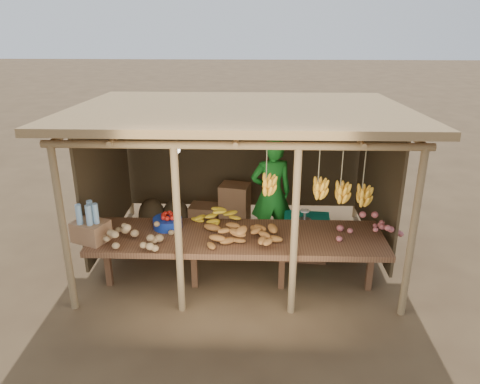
{
  "coord_description": "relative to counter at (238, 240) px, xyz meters",
  "views": [
    {
      "loc": [
        0.2,
        -6.54,
        3.63
      ],
      "look_at": [
        0.0,
        0.0,
        1.05
      ],
      "focal_mm": 35.0,
      "sensor_mm": 36.0,
      "label": 1
    }
  ],
  "objects": [
    {
      "name": "tomato_basin",
      "position": [
        -0.98,
        0.22,
        0.15
      ],
      "size": [
        0.4,
        0.4,
        0.21
      ],
      "rotation": [
        0.0,
        0.0,
        -0.2
      ],
      "color": "navy",
      "rests_on": "counter"
    },
    {
      "name": "stall_structure",
      "position": [
        0.07,
        1.02,
        1.19
      ],
      "size": [
        4.7,
        3.5,
        2.43
      ],
      "color": "#91724B",
      "rests_on": "ground"
    },
    {
      "name": "bottle_box",
      "position": [
        -1.9,
        -0.2,
        0.27
      ],
      "size": [
        0.52,
        0.47,
        0.53
      ],
      "color": "#996944",
      "rests_on": "counter"
    },
    {
      "name": "burlap_sacks",
      "position": [
        -1.37,
        1.86,
        -0.46
      ],
      "size": [
        0.89,
        0.47,
        0.63
      ],
      "color": "#4A3A22",
      "rests_on": "ground"
    },
    {
      "name": "banana_pile",
      "position": [
        -0.31,
        0.34,
        0.24
      ],
      "size": [
        0.67,
        0.49,
        0.35
      ],
      "primitive_type": null,
      "rotation": [
        0.0,
        0.0,
        -0.22
      ],
      "color": "yellow",
      "rests_on": "counter"
    },
    {
      "name": "onion_heap",
      "position": [
        1.73,
        0.02,
        0.24
      ],
      "size": [
        0.93,
        0.64,
        0.36
      ],
      "primitive_type": null,
      "rotation": [
        0.0,
        0.0,
        -0.14
      ],
      "color": "#BF5D5D",
      "rests_on": "counter"
    },
    {
      "name": "counter",
      "position": [
        0.0,
        0.0,
        0.0
      ],
      "size": [
        3.9,
        1.05,
        0.8
      ],
      "color": "brown",
      "rests_on": "ground"
    },
    {
      "name": "potato_heap",
      "position": [
        -1.36,
        -0.25,
        0.24
      ],
      "size": [
        1.08,
        0.84,
        0.36
      ],
      "primitive_type": null,
      "rotation": [
        0.0,
        0.0,
        -0.33
      ],
      "color": "#A58255",
      "rests_on": "counter"
    },
    {
      "name": "ground",
      "position": [
        -0.0,
        0.95,
        -0.74
      ],
      "size": [
        60.0,
        60.0,
        0.0
      ],
      "primitive_type": "plane",
      "color": "brown",
      "rests_on": "ground"
    },
    {
      "name": "carton_stack",
      "position": [
        -0.3,
        1.91,
        -0.39
      ],
      "size": [
        1.09,
        0.46,
        0.79
      ],
      "color": "#996944",
      "rests_on": "ground"
    },
    {
      "name": "sweet_potato_heap",
      "position": [
        0.1,
        -0.18,
        0.24
      ],
      "size": [
        1.07,
        0.68,
        0.36
      ],
      "primitive_type": null,
      "rotation": [
        0.0,
        0.0,
        -0.06
      ],
      "color": "#A3642A",
      "rests_on": "counter"
    },
    {
      "name": "vendor",
      "position": [
        0.48,
        1.25,
        0.17
      ],
      "size": [
        0.75,
        0.58,
        1.82
      ],
      "primitive_type": "imported",
      "rotation": [
        0.0,
        0.0,
        3.38
      ],
      "color": "#1C7E22",
      "rests_on": "ground"
    },
    {
      "name": "tarp_crate",
      "position": [
        1.02,
        0.92,
        -0.4
      ],
      "size": [
        0.74,
        0.66,
        0.83
      ],
      "color": "brown",
      "rests_on": "ground"
    }
  ]
}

